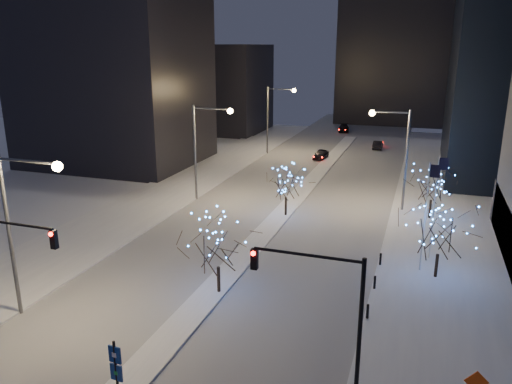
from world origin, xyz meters
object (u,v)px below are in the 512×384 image
at_px(holiday_tree_median_far, 286,184).
at_px(car_far, 344,128).
at_px(street_lamp_east, 397,146).
at_px(holiday_tree_median_near, 218,245).
at_px(traffic_signal_west, 5,257).
at_px(traffic_signal_east, 326,300).
at_px(holiday_tree_plaza_far, 433,184).
at_px(holiday_tree_plaza_near, 440,230).
at_px(street_lamp_w_mid, 204,140).
at_px(street_lamp_w_far, 274,111).
at_px(car_near, 321,154).
at_px(wayfinding_sign, 116,369).
at_px(street_lamp_w_near, 21,215).
at_px(car_mid, 378,145).

bearing_deg(holiday_tree_median_far, car_far, 93.04).
height_order(street_lamp_east, car_far, street_lamp_east).
bearing_deg(holiday_tree_median_near, traffic_signal_west, -137.19).
relative_size(traffic_signal_east, holiday_tree_plaza_far, 1.30).
relative_size(holiday_tree_median_far, holiday_tree_plaza_near, 0.75).
bearing_deg(street_lamp_w_mid, street_lamp_w_far, 90.00).
height_order(traffic_signal_east, holiday_tree_median_near, traffic_signal_east).
bearing_deg(car_near, holiday_tree_median_far, -80.65).
bearing_deg(car_near, wayfinding_sign, -82.84).
bearing_deg(street_lamp_w_near, car_near, 81.34).
distance_m(car_mid, holiday_tree_plaza_far, 33.93).
distance_m(street_lamp_w_near, holiday_tree_median_far, 24.83).
relative_size(traffic_signal_west, car_mid, 1.80).
height_order(street_lamp_w_mid, holiday_tree_median_far, street_lamp_w_mid).
distance_m(street_lamp_w_mid, holiday_tree_plaza_far, 22.76).
relative_size(street_lamp_east, traffic_signal_west, 1.43).
height_order(street_lamp_w_near, car_far, street_lamp_w_near).
xyz_separation_m(traffic_signal_west, wayfinding_sign, (9.02, -3.35, -2.59)).
distance_m(traffic_signal_east, car_mid, 60.36).
xyz_separation_m(street_lamp_w_far, holiday_tree_plaza_far, (22.52, -23.72, -3.02)).
relative_size(street_lamp_east, traffic_signal_east, 1.43).
distance_m(street_lamp_w_mid, street_lamp_w_far, 25.00).
xyz_separation_m(street_lamp_east, car_far, (-12.28, 45.65, -5.77)).
bearing_deg(traffic_signal_east, car_near, 101.83).
relative_size(car_mid, holiday_tree_median_near, 0.76).
relative_size(holiday_tree_median_far, wayfinding_sign, 1.34).
height_order(traffic_signal_west, holiday_tree_median_near, traffic_signal_west).
height_order(street_lamp_w_mid, holiday_tree_median_near, street_lamp_w_mid).
xyz_separation_m(street_lamp_w_near, holiday_tree_median_near, (9.44, 6.28, -3.07)).
relative_size(street_lamp_w_mid, holiday_tree_plaza_far, 1.86).
bearing_deg(street_lamp_east, street_lamp_w_near, -124.19).
bearing_deg(street_lamp_east, traffic_signal_west, -121.69).
relative_size(holiday_tree_median_near, holiday_tree_median_far, 1.08).
distance_m(holiday_tree_plaza_far, wayfinding_sign, 34.22).
xyz_separation_m(traffic_signal_west, car_near, (6.94, 50.84, -4.09)).
relative_size(street_lamp_w_mid, holiday_tree_plaza_near, 1.58).
relative_size(street_lamp_east, holiday_tree_median_far, 2.11).
bearing_deg(traffic_signal_west, holiday_tree_median_far, 70.14).
bearing_deg(street_lamp_w_far, car_mid, 32.17).
relative_size(street_lamp_w_far, holiday_tree_plaza_far, 1.86).
bearing_deg(street_lamp_w_far, holiday_tree_plaza_far, -46.49).
distance_m(car_near, holiday_tree_median_far, 26.30).
height_order(street_lamp_w_far, holiday_tree_plaza_near, street_lamp_w_far).
xyz_separation_m(street_lamp_w_far, traffic_signal_west, (0.50, -52.00, -1.74)).
bearing_deg(holiday_tree_plaza_near, holiday_tree_median_far, 144.99).
xyz_separation_m(traffic_signal_west, car_far, (6.24, 75.66, -4.08)).
distance_m(street_lamp_east, traffic_signal_east, 29.08).
height_order(street_lamp_east, car_mid, street_lamp_east).
bearing_deg(car_near, holiday_tree_plaza_far, -51.26).
bearing_deg(car_mid, street_lamp_w_near, 75.98).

